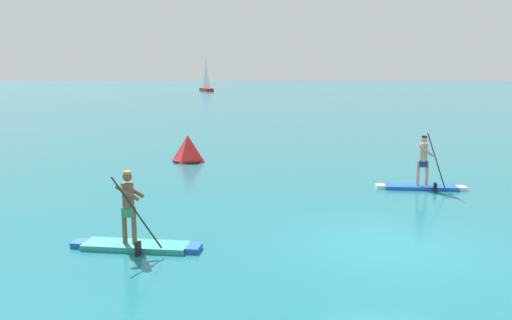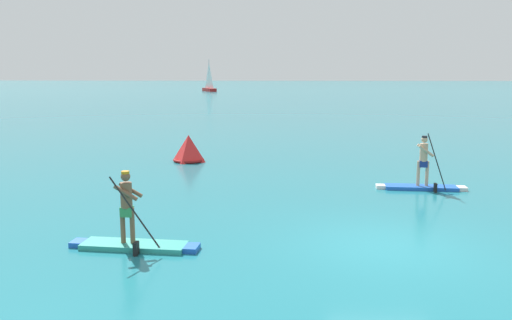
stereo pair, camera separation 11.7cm
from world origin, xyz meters
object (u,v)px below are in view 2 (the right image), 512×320
object	(u,v)px
race_marker_buoy	(189,150)
sailboat_left_horizon	(209,87)
paddleboarder_near_left	(133,233)
paddleboarder_mid_center	(422,178)

from	to	relation	value
race_marker_buoy	sailboat_left_horizon	bearing A→B (deg)	97.78
paddleboarder_near_left	sailboat_left_horizon	world-z (taller)	sailboat_left_horizon
sailboat_left_horizon	paddleboarder_near_left	bearing A→B (deg)	-16.62
paddleboarder_mid_center	race_marker_buoy	distance (m)	10.28
paddleboarder_near_left	paddleboarder_mid_center	bearing A→B (deg)	43.26
paddleboarder_mid_center	sailboat_left_horizon	world-z (taller)	sailboat_left_horizon
paddleboarder_mid_center	race_marker_buoy	size ratio (longest dim) A/B	2.17
paddleboarder_mid_center	race_marker_buoy	xyz separation A→B (m)	(-8.95, 5.06, 0.13)
sailboat_left_horizon	paddleboarder_mid_center	bearing A→B (deg)	-11.03
race_marker_buoy	sailboat_left_horizon	distance (m)	84.02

